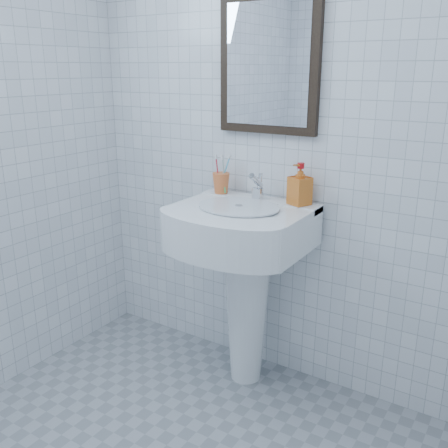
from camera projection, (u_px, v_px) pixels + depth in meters
The scene contains 6 objects.
wall_back at pixel (286, 132), 2.33m from camera, with size 2.20×0.02×2.50m, color white.
washbasin at pixel (245, 265), 2.39m from camera, with size 0.61×0.45×0.94m.
faucet at pixel (257, 188), 2.37m from camera, with size 0.06×0.12×0.14m.
toothbrush_cup at pixel (221, 183), 2.49m from camera, with size 0.09×0.09×0.10m, color orange, non-canonical shape.
soap_dispenser at pixel (300, 184), 2.27m from camera, with size 0.09×0.09×0.19m, color #CB4B13.
wall_mirror at pixel (268, 65), 2.27m from camera, with size 0.50×0.04×0.62m.
Camera 1 is at (1.02, -0.94, 1.54)m, focal length 40.00 mm.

